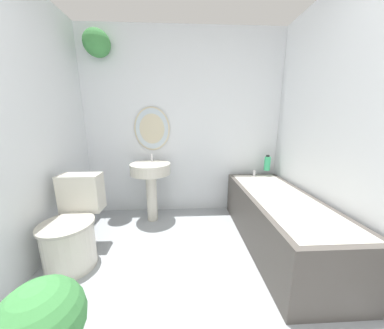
{
  "coord_description": "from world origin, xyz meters",
  "views": [
    {
      "loc": [
        -0.02,
        -0.22,
        1.26
      ],
      "look_at": [
        0.06,
        1.49,
        0.87
      ],
      "focal_mm": 18.0,
      "sensor_mm": 36.0,
      "label": 1
    }
  ],
  "objects_px": {
    "pedestal_sink": "(151,176)",
    "toilet": "(73,229)",
    "shampoo_bottle": "(267,163)",
    "potted_plant": "(42,327)",
    "bathtub": "(278,219)"
  },
  "relations": [
    {
      "from": "pedestal_sink",
      "to": "toilet",
      "type": "bearing_deg",
      "value": -129.0
    },
    {
      "from": "toilet",
      "to": "shampoo_bottle",
      "type": "xyz_separation_m",
      "value": [
        2.13,
        0.87,
        0.39
      ]
    },
    {
      "from": "toilet",
      "to": "potted_plant",
      "type": "xyz_separation_m",
      "value": [
        0.29,
        -0.83,
        -0.03
      ]
    },
    {
      "from": "shampoo_bottle",
      "to": "pedestal_sink",
      "type": "bearing_deg",
      "value": -174.75
    },
    {
      "from": "toilet",
      "to": "potted_plant",
      "type": "height_order",
      "value": "toilet"
    },
    {
      "from": "potted_plant",
      "to": "bathtub",
      "type": "bearing_deg",
      "value": 30.52
    },
    {
      "from": "potted_plant",
      "to": "pedestal_sink",
      "type": "bearing_deg",
      "value": 79.29
    },
    {
      "from": "pedestal_sink",
      "to": "potted_plant",
      "type": "bearing_deg",
      "value": -100.71
    },
    {
      "from": "bathtub",
      "to": "shampoo_bottle",
      "type": "relative_size",
      "value": 7.9
    },
    {
      "from": "shampoo_bottle",
      "to": "potted_plant",
      "type": "bearing_deg",
      "value": -137.1
    },
    {
      "from": "toilet",
      "to": "bathtub",
      "type": "distance_m",
      "value": 1.96
    },
    {
      "from": "pedestal_sink",
      "to": "shampoo_bottle",
      "type": "distance_m",
      "value": 1.55
    },
    {
      "from": "shampoo_bottle",
      "to": "toilet",
      "type": "bearing_deg",
      "value": -157.75
    },
    {
      "from": "pedestal_sink",
      "to": "shampoo_bottle",
      "type": "relative_size",
      "value": 4.11
    },
    {
      "from": "toilet",
      "to": "bathtub",
      "type": "bearing_deg",
      "value": 4.3
    }
  ]
}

